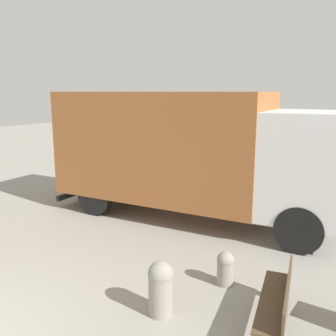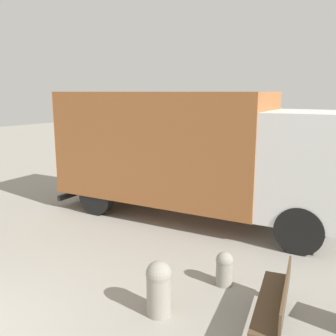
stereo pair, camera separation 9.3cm
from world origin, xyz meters
name	(u,v)px [view 1 (the left image)]	position (x,y,z in m)	size (l,w,h in m)	color
delivery_truck	(189,150)	(0.00, 6.87, 1.91)	(8.19, 3.17, 3.45)	#99592D
park_bench	(279,301)	(3.72, 3.30, 0.47)	(0.82, 1.85, 0.82)	brown
bollard_near_bench	(161,286)	(2.07, 2.66, 0.48)	(0.41, 0.41, 0.89)	gray
bollard_far_bench	(225,267)	(2.49, 4.08, 0.34)	(0.31, 0.31, 0.63)	gray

